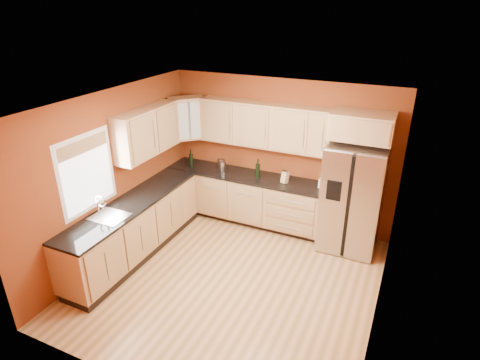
# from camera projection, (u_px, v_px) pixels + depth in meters

# --- Properties ---
(floor) EXTENTS (4.00, 4.00, 0.00)m
(floor) POSITION_uv_depth(u_px,v_px,m) (232.00, 280.00, 5.88)
(floor) COLOR olive
(floor) RESTS_ON ground
(ceiling) EXTENTS (4.00, 4.00, 0.00)m
(ceiling) POSITION_uv_depth(u_px,v_px,m) (230.00, 105.00, 4.81)
(ceiling) COLOR white
(ceiling) RESTS_ON wall_back
(wall_back) EXTENTS (4.00, 0.04, 2.60)m
(wall_back) POSITION_uv_depth(u_px,v_px,m) (280.00, 153.00, 7.00)
(wall_back) COLOR brown
(wall_back) RESTS_ON floor
(wall_front) EXTENTS (4.00, 0.04, 2.60)m
(wall_front) POSITION_uv_depth(u_px,v_px,m) (136.00, 292.00, 3.69)
(wall_front) COLOR brown
(wall_front) RESTS_ON floor
(wall_left) EXTENTS (0.04, 4.00, 2.60)m
(wall_left) POSITION_uv_depth(u_px,v_px,m) (113.00, 176.00, 6.11)
(wall_left) COLOR brown
(wall_left) RESTS_ON floor
(wall_right) EXTENTS (0.04, 4.00, 2.60)m
(wall_right) POSITION_uv_depth(u_px,v_px,m) (388.00, 235.00, 4.59)
(wall_right) COLOR brown
(wall_right) RESTS_ON floor
(base_cabinets_back) EXTENTS (2.90, 0.60, 0.88)m
(base_cabinets_back) POSITION_uv_depth(u_px,v_px,m) (245.00, 198.00, 7.32)
(base_cabinets_back) COLOR tan
(base_cabinets_back) RESTS_ON floor
(base_cabinets_left) EXTENTS (0.60, 2.80, 0.88)m
(base_cabinets_left) POSITION_uv_depth(u_px,v_px,m) (135.00, 229.00, 6.35)
(base_cabinets_left) COLOR tan
(base_cabinets_left) RESTS_ON floor
(countertop_back) EXTENTS (2.90, 0.62, 0.04)m
(countertop_back) POSITION_uv_depth(u_px,v_px,m) (244.00, 176.00, 7.12)
(countertop_back) COLOR black
(countertop_back) RESTS_ON base_cabinets_back
(countertop_left) EXTENTS (0.62, 2.80, 0.04)m
(countertop_left) POSITION_uv_depth(u_px,v_px,m) (132.00, 203.00, 6.15)
(countertop_left) COLOR black
(countertop_left) RESTS_ON base_cabinets_left
(upper_cabinets_back) EXTENTS (2.30, 0.33, 0.75)m
(upper_cabinets_back) POSITION_uv_depth(u_px,v_px,m) (264.00, 125.00, 6.75)
(upper_cabinets_back) COLOR tan
(upper_cabinets_back) RESTS_ON wall_back
(upper_cabinets_left) EXTENTS (0.33, 1.35, 0.75)m
(upper_cabinets_left) POSITION_uv_depth(u_px,v_px,m) (147.00, 131.00, 6.43)
(upper_cabinets_left) COLOR tan
(upper_cabinets_left) RESTS_ON wall_left
(corner_upper_cabinet) EXTENTS (0.67, 0.67, 0.75)m
(corner_upper_cabinet) POSITION_uv_depth(u_px,v_px,m) (187.00, 118.00, 7.15)
(corner_upper_cabinet) COLOR tan
(corner_upper_cabinet) RESTS_ON wall_back
(over_fridge_cabinet) EXTENTS (0.92, 0.60, 0.40)m
(over_fridge_cabinet) POSITION_uv_depth(u_px,v_px,m) (362.00, 126.00, 5.93)
(over_fridge_cabinet) COLOR tan
(over_fridge_cabinet) RESTS_ON wall_back
(refrigerator) EXTENTS (0.90, 0.75, 1.78)m
(refrigerator) POSITION_uv_depth(u_px,v_px,m) (352.00, 198.00, 6.35)
(refrigerator) COLOR #B3B3B8
(refrigerator) RESTS_ON floor
(window) EXTENTS (0.03, 0.90, 1.00)m
(window) POSITION_uv_depth(u_px,v_px,m) (87.00, 173.00, 5.58)
(window) COLOR white
(window) RESTS_ON wall_left
(sink_faucet) EXTENTS (0.50, 0.42, 0.30)m
(sink_faucet) POSITION_uv_depth(u_px,v_px,m) (108.00, 208.00, 5.67)
(sink_faucet) COLOR white
(sink_faucet) RESTS_ON countertop_left
(canister_left) EXTENTS (0.15, 0.15, 0.19)m
(canister_left) POSITION_uv_depth(u_px,v_px,m) (223.00, 167.00, 7.20)
(canister_left) COLOR #B3B3B8
(canister_left) RESTS_ON countertop_back
(canister_right) EXTENTS (0.14, 0.14, 0.20)m
(canister_right) POSITION_uv_depth(u_px,v_px,m) (221.00, 164.00, 7.29)
(canister_right) COLOR #B3B3B8
(canister_right) RESTS_ON countertop_back
(wine_bottle_a) EXTENTS (0.09, 0.09, 0.33)m
(wine_bottle_a) POSITION_uv_depth(u_px,v_px,m) (191.00, 158.00, 7.38)
(wine_bottle_a) COLOR black
(wine_bottle_a) RESTS_ON countertop_back
(wine_bottle_b) EXTENTS (0.10, 0.10, 0.35)m
(wine_bottle_b) POSITION_uv_depth(u_px,v_px,m) (258.00, 169.00, 6.91)
(wine_bottle_b) COLOR black
(wine_bottle_b) RESTS_ON countertop_back
(knife_block) EXTENTS (0.12, 0.12, 0.20)m
(knife_block) POSITION_uv_depth(u_px,v_px,m) (285.00, 177.00, 6.76)
(knife_block) COLOR tan
(knife_block) RESTS_ON countertop_back
(soap_dispenser) EXTENTS (0.08, 0.08, 0.18)m
(soap_dispenser) POSITION_uv_depth(u_px,v_px,m) (320.00, 183.00, 6.59)
(soap_dispenser) COLOR white
(soap_dispenser) RESTS_ON countertop_back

